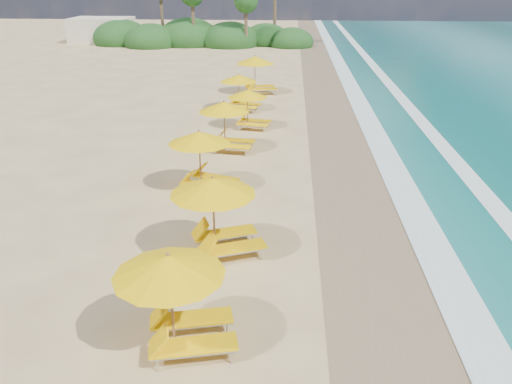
{
  "coord_description": "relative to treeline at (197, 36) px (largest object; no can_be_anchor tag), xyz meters",
  "views": [
    {
      "loc": [
        1.03,
        -15.2,
        7.76
      ],
      "look_at": [
        0.0,
        0.0,
        1.2
      ],
      "focal_mm": 35.8,
      "sensor_mm": 36.0,
      "label": 1
    }
  ],
  "objects": [
    {
      "name": "station_8",
      "position": [
        8.02,
        -30.17,
        0.26
      ],
      "size": [
        2.78,
        2.69,
        2.24
      ],
      "rotation": [
        0.0,
        0.0,
        -0.25
      ],
      "color": "olive",
      "rests_on": "ground"
    },
    {
      "name": "station_5",
      "position": [
        7.77,
        -42.64,
        0.35
      ],
      "size": [
        3.09,
        3.04,
        2.39
      ],
      "rotation": [
        0.0,
        0.0,
        -0.36
      ],
      "color": "olive",
      "rests_on": "ground"
    },
    {
      "name": "station_6",
      "position": [
        8.12,
        -37.82,
        0.35
      ],
      "size": [
        2.81,
        2.67,
        2.4
      ],
      "rotation": [
        0.0,
        0.0,
        -0.14
      ],
      "color": "olive",
      "rests_on": "ground"
    },
    {
      "name": "treeline",
      "position": [
        0.0,
        0.0,
        0.0
      ],
      "size": [
        25.8,
        8.8,
        9.74
      ],
      "color": "#163D14",
      "rests_on": "ground"
    },
    {
      "name": "surf_foam",
      "position": [
        16.64,
        -45.51,
        -0.97
      ],
      "size": [
        4.0,
        160.0,
        0.01
      ],
      "color": "white",
      "rests_on": "ground"
    },
    {
      "name": "beach_building",
      "position": [
        -12.06,
        2.49,
        0.4
      ],
      "size": [
        7.0,
        5.0,
        2.8
      ],
      "primitive_type": "cube",
      "color": "beige",
      "rests_on": "ground"
    },
    {
      "name": "station_9",
      "position": [
        8.7,
        -25.35,
        0.48
      ],
      "size": [
        3.27,
        3.16,
        2.64
      ],
      "rotation": [
        0.0,
        0.0,
        0.25
      ],
      "color": "olive",
      "rests_on": "ground"
    },
    {
      "name": "ground",
      "position": [
        9.94,
        -45.51,
        -1.0
      ],
      "size": [
        160.0,
        160.0,
        0.0
      ],
      "primitive_type": "plane",
      "color": "#D2B87B",
      "rests_on": "ground"
    },
    {
      "name": "station_4",
      "position": [
        9.02,
        -47.44,
        0.42
      ],
      "size": [
        3.27,
        3.23,
        2.52
      ],
      "rotation": [
        0.0,
        0.0,
        0.38
      ],
      "color": "olive",
      "rests_on": "ground"
    },
    {
      "name": "station_7",
      "position": [
        8.86,
        -33.99,
        0.21
      ],
      "size": [
        2.57,
        2.46,
        2.15
      ],
      "rotation": [
        0.0,
        0.0,
        -0.18
      ],
      "color": "olive",
      "rests_on": "ground"
    },
    {
      "name": "station_3",
      "position": [
        8.71,
        -51.65,
        0.38
      ],
      "size": [
        3.0,
        2.89,
        2.45
      ],
      "rotation": [
        0.0,
        0.0,
        0.22
      ],
      "color": "olive",
      "rests_on": "ground"
    },
    {
      "name": "wet_sand",
      "position": [
        13.94,
        -45.51,
        -0.99
      ],
      "size": [
        4.0,
        160.0,
        0.01
      ],
      "primitive_type": "cube",
      "color": "#8B7153",
      "rests_on": "ground"
    }
  ]
}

